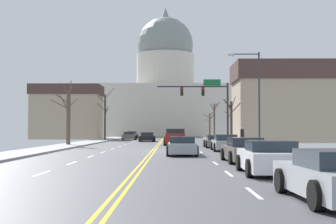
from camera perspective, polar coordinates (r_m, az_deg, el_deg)
The scene contains 22 objects.
ground at distance 36.24m, azimuth -1.75°, elevation -4.71°, with size 20.00×180.00×0.20m.
signal_gantry at distance 51.03m, azimuth 4.97°, elevation 1.78°, with size 7.91×0.41×7.01m.
street_lamp_right at distance 36.41m, azimuth 10.68°, elevation 2.62°, with size 2.53×0.24×7.51m.
capitol_building at distance 107.75m, azimuth -0.32°, elevation 2.56°, with size 28.17×20.56×30.30m.
pickup_truck_near_00 at distance 47.16m, azimuth 0.92°, elevation -3.22°, with size 2.37×5.43×1.68m.
sedan_near_01 at distance 41.46m, azimuth 5.90°, elevation -3.67°, with size 1.96×4.63×1.11m.
sedan_near_02 at distance 35.12m, azimuth 7.10°, elevation -3.87°, with size 2.00×4.38×1.25m.
sedan_near_03 at distance 29.20m, azimuth 1.74°, elevation -4.27°, with size 1.95×4.36×1.19m.
sedan_near_04 at distance 23.42m, azimuth 9.42°, elevation -4.75°, with size 2.00×4.70×1.24m.
sedan_near_05 at distance 17.51m, azimuth 12.37°, elevation -5.60°, with size 2.09×4.39×1.24m.
sedan_near_06 at distance 11.43m, azimuth 19.92°, elevation -7.56°, with size 2.06×4.38×1.20m.
sedan_oncoming_00 at distance 60.47m, azimuth -2.59°, elevation -3.14°, with size 2.07×4.47×1.22m.
sedan_oncoming_01 at distance 69.88m, azimuth -4.81°, elevation -2.99°, with size 2.12×4.43×1.22m.
sedan_oncoming_02 at distance 79.67m, azimuth -4.49°, elevation -2.87°, with size 2.00×4.27×1.24m.
flank_building_00 at distance 76.28m, azimuth -12.40°, elevation 0.02°, with size 11.16×6.51×8.75m.
flank_building_01 at distance 59.71m, azimuth 14.84°, elevation 1.20°, with size 14.03×7.99×9.93m.
bare_tree_00 at distance 88.54m, azimuth 5.22°, elevation -1.44°, with size 2.34×1.76×5.06m.
bare_tree_01 at distance 46.26m, azimuth -12.29°, elevation -0.41°, with size 2.48×2.52×6.40m.
bare_tree_02 at distance 54.92m, azimuth 7.87°, elevation -0.87°, with size 1.97×1.61×5.27m.
bare_tree_03 at distance 64.80m, azimuth -7.82°, elevation -0.39°, with size 2.51×2.20×7.23m.
bare_tree_04 at distance 79.07m, azimuth 5.78°, elevation -0.78°, with size 1.70×2.72×6.24m.
pedestrian_00 at distance 41.50m, azimuth 9.19°, elevation -2.88°, with size 0.35×0.34×1.70m.
Camera 1 is at (1.35, -36.18, 1.68)m, focal length 49.16 mm.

